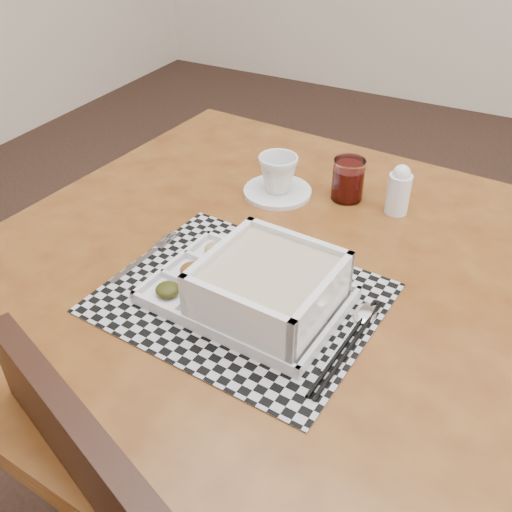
{
  "coord_description": "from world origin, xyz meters",
  "views": [
    {
      "loc": [
        0.26,
        -1.35,
        1.44
      ],
      "look_at": [
        -0.11,
        -0.64,
        0.85
      ],
      "focal_mm": 40.0,
      "sensor_mm": 36.0,
      "label": 1
    }
  ],
  "objects_px": {
    "serving_tray": "(262,290)",
    "juice_glass": "(348,181)",
    "dining_table": "(272,295)",
    "creamer_bottle": "(399,190)",
    "cup": "(278,173)"
  },
  "relations": [
    {
      "from": "cup",
      "to": "juice_glass",
      "type": "distance_m",
      "value": 0.15
    },
    {
      "from": "serving_tray",
      "to": "cup",
      "type": "xyz_separation_m",
      "value": [
        -0.15,
        0.36,
        0.01
      ]
    },
    {
      "from": "serving_tray",
      "to": "cup",
      "type": "height_order",
      "value": "serving_tray"
    },
    {
      "from": "cup",
      "to": "juice_glass",
      "type": "height_order",
      "value": "same"
    },
    {
      "from": "dining_table",
      "to": "creamer_bottle",
      "type": "distance_m",
      "value": 0.34
    },
    {
      "from": "dining_table",
      "to": "creamer_bottle",
      "type": "xyz_separation_m",
      "value": [
        0.15,
        0.28,
        0.13
      ]
    },
    {
      "from": "serving_tray",
      "to": "juice_glass",
      "type": "xyz_separation_m",
      "value": [
        -0.01,
        0.41,
        -0.0
      ]
    },
    {
      "from": "serving_tray",
      "to": "cup",
      "type": "distance_m",
      "value": 0.39
    },
    {
      "from": "dining_table",
      "to": "creamer_bottle",
      "type": "height_order",
      "value": "creamer_bottle"
    },
    {
      "from": "serving_tray",
      "to": "creamer_bottle",
      "type": "bearing_deg",
      "value": 75.65
    },
    {
      "from": "cup",
      "to": "creamer_bottle",
      "type": "bearing_deg",
      "value": 6.89
    },
    {
      "from": "juice_glass",
      "to": "creamer_bottle",
      "type": "xyz_separation_m",
      "value": [
        0.11,
        -0.0,
        0.01
      ]
    },
    {
      "from": "serving_tray",
      "to": "juice_glass",
      "type": "distance_m",
      "value": 0.41
    },
    {
      "from": "serving_tray",
      "to": "creamer_bottle",
      "type": "relative_size",
      "value": 3.1
    },
    {
      "from": "cup",
      "to": "serving_tray",
      "type": "bearing_deg",
      "value": -71.32
    }
  ]
}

